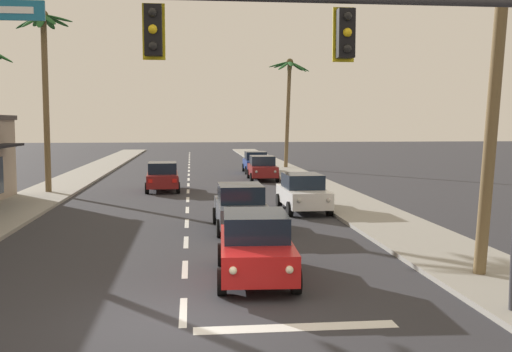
{
  "coord_description": "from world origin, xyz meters",
  "views": [
    {
      "loc": [
        0.2,
        -11.81,
        3.98
      ],
      "look_at": [
        2.35,
        8.0,
        2.2
      ],
      "focal_mm": 42.08,
      "sensor_mm": 36.0,
      "label": 1
    }
  ],
  "objects": [
    {
      "name": "traffic_signal_mast",
      "position": [
        3.26,
        -0.43,
        5.03
      ],
      "size": [
        11.21,
        0.41,
        6.92
      ],
      "color": "#2D2D33",
      "rests_on": "ground"
    },
    {
      "name": "palm_left_third",
      "position": [
        -7.73,
        22.46,
        7.09
      ],
      "size": [
        3.11,
        3.0,
        10.09
      ],
      "color": "brown",
      "rests_on": "ground"
    },
    {
      "name": "sedan_oncoming_far",
      "position": [
        -1.48,
        23.41,
        0.85
      ],
      "size": [
        2.09,
        4.51,
        1.68
      ],
      "color": "maroon",
      "rests_on": "ground"
    },
    {
      "name": "sidewalk_right",
      "position": [
        7.8,
        20.0,
        0.07
      ],
      "size": [
        3.2,
        110.0,
        0.14
      ],
      "primitive_type": "cube",
      "color": "gray",
      "rests_on": "ground"
    },
    {
      "name": "ground_plane",
      "position": [
        0.0,
        0.0,
        0.0
      ],
      "size": [
        220.0,
        220.0,
        0.0
      ],
      "primitive_type": "plane",
      "color": "#2D2D33"
    },
    {
      "name": "lane_markings",
      "position": [
        0.41,
        20.04,
        0.0
      ],
      "size": [
        4.28,
        87.55,
        0.01
      ],
      "color": "silver",
      "rests_on": "ground"
    },
    {
      "name": "palm_right_farthest",
      "position": [
        8.57,
        39.3,
        6.83
      ],
      "size": [
        3.54,
        3.5,
        9.43
      ],
      "color": "brown",
      "rests_on": "ground"
    },
    {
      "name": "sedan_parked_nearest_kerb",
      "position": [
        5.3,
        35.44,
        0.85
      ],
      "size": [
        1.98,
        4.46,
        1.68
      ],
      "color": "navy",
      "rests_on": "ground"
    },
    {
      "name": "sedan_third_in_queue",
      "position": [
        2.01,
        10.23,
        0.85
      ],
      "size": [
        1.97,
        4.46,
        1.68
      ],
      "color": "#4C515B",
      "rests_on": "ground"
    },
    {
      "name": "sedan_parked_mid_kerb",
      "position": [
        5.1,
        29.31,
        0.85
      ],
      "size": [
        2.01,
        4.48,
        1.68
      ],
      "color": "maroon",
      "rests_on": "ground"
    },
    {
      "name": "sedan_lead_at_stop_bar",
      "position": [
        1.81,
        3.18,
        0.85
      ],
      "size": [
        2.11,
        4.51,
        1.68
      ],
      "color": "red",
      "rests_on": "ground"
    },
    {
      "name": "sidewalk_left",
      "position": [
        -7.8,
        20.0,
        0.07
      ],
      "size": [
        3.2,
        110.0,
        0.14
      ],
      "primitive_type": "cube",
      "color": "gray",
      "rests_on": "ground"
    },
    {
      "name": "sedan_parked_far_kerb",
      "position": [
        5.18,
        14.57,
        0.85
      ],
      "size": [
        2.0,
        4.47,
        1.68
      ],
      "color": "silver",
      "rests_on": "ground"
    }
  ]
}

